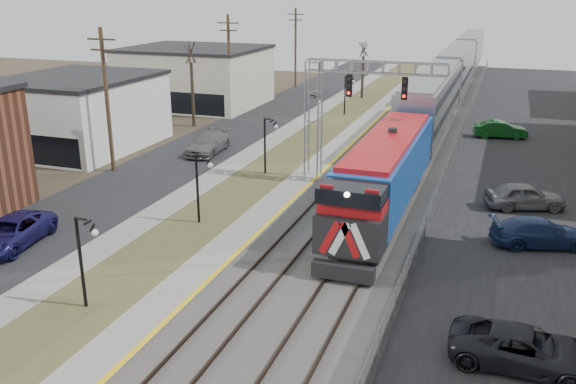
% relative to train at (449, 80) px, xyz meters
% --- Properties ---
extents(street_west, '(7.00, 120.00, 0.04)m').
position_rel_train_xyz_m(street_west, '(-17.00, -22.81, -2.90)').
color(street_west, black).
rests_on(street_west, ground).
extents(sidewalk, '(2.00, 120.00, 0.08)m').
position_rel_train_xyz_m(sidewalk, '(-12.50, -22.81, -2.88)').
color(sidewalk, gray).
rests_on(sidewalk, ground).
extents(grass_median, '(4.00, 120.00, 0.06)m').
position_rel_train_xyz_m(grass_median, '(-9.50, -22.81, -2.89)').
color(grass_median, '#484A27').
rests_on(grass_median, ground).
extents(platform, '(2.00, 120.00, 0.24)m').
position_rel_train_xyz_m(platform, '(-6.50, -22.81, -2.80)').
color(platform, gray).
rests_on(platform, ground).
extents(ballast_bed, '(8.00, 120.00, 0.20)m').
position_rel_train_xyz_m(ballast_bed, '(-1.50, -22.81, -2.82)').
color(ballast_bed, '#595651').
rests_on(ballast_bed, ground).
extents(parking_lot, '(16.00, 120.00, 0.04)m').
position_rel_train_xyz_m(parking_lot, '(10.50, -22.81, -2.90)').
color(parking_lot, black).
rests_on(parking_lot, ground).
extents(platform_edge, '(0.24, 120.00, 0.01)m').
position_rel_train_xyz_m(platform_edge, '(-5.62, -22.81, -2.67)').
color(platform_edge, gold).
rests_on(platform_edge, platform).
extents(track_near, '(1.58, 120.00, 0.15)m').
position_rel_train_xyz_m(track_near, '(-3.50, -22.81, -2.64)').
color(track_near, '#2D2119').
rests_on(track_near, ballast_bed).
extents(track_far, '(1.58, 120.00, 0.15)m').
position_rel_train_xyz_m(track_far, '(-0.00, -22.81, -2.64)').
color(track_far, '#2D2119').
rests_on(track_far, ballast_bed).
extents(train, '(3.00, 85.85, 5.33)m').
position_rel_train_xyz_m(train, '(0.00, 0.00, 0.00)').
color(train, '#144DA8').
rests_on(train, ground).
extents(signal_gantry, '(9.00, 1.07, 8.15)m').
position_rel_train_xyz_m(signal_gantry, '(-4.28, -29.82, 2.67)').
color(signal_gantry, gray).
rests_on(signal_gantry, ground).
extents(lampposts, '(0.14, 62.14, 4.00)m').
position_rel_train_xyz_m(lampposts, '(-9.50, -39.52, -0.92)').
color(lampposts, black).
rests_on(lampposts, ground).
extents(utility_poles, '(0.28, 80.28, 10.00)m').
position_rel_train_xyz_m(utility_poles, '(-20.00, -32.81, 2.08)').
color(utility_poles, '#4C3823').
rests_on(utility_poles, ground).
extents(fence, '(0.04, 120.00, 1.60)m').
position_rel_train_xyz_m(fence, '(2.70, -22.81, -2.12)').
color(fence, gray).
rests_on(fence, ground).
extents(buildings_west, '(14.00, 67.00, 7.00)m').
position_rel_train_xyz_m(buildings_west, '(-26.50, -33.60, 0.09)').
color(buildings_west, beige).
rests_on(buildings_west, ground).
extents(bare_trees, '(12.30, 42.30, 5.95)m').
position_rel_train_xyz_m(bare_trees, '(-18.16, -18.89, -0.22)').
color(bare_trees, '#382D23').
rests_on(bare_trees, ground).
extents(car_lot_c, '(5.18, 2.55, 1.41)m').
position_rel_train_xyz_m(car_lot_c, '(7.44, -48.19, -2.21)').
color(car_lot_c, black).
rests_on(car_lot_c, ground).
extents(car_lot_d, '(5.26, 3.32, 1.42)m').
position_rel_train_xyz_m(car_lot_d, '(8.30, -36.83, -2.21)').
color(car_lot_d, '#16254E').
rests_on(car_lot_d, ground).
extents(car_lot_e, '(4.92, 3.23, 1.56)m').
position_rel_train_xyz_m(car_lot_e, '(7.61, -31.27, -2.14)').
color(car_lot_e, slate).
rests_on(car_lot_e, ground).
extents(car_lot_f, '(4.68, 2.32, 1.47)m').
position_rel_train_xyz_m(car_lot_f, '(5.81, -13.05, -2.18)').
color(car_lot_f, '#0D4215').
rests_on(car_lot_f, ground).
extents(car_street_a, '(3.19, 5.59, 1.47)m').
position_rel_train_xyz_m(car_street_a, '(-16.93, -45.90, -2.18)').
color(car_street_a, '#191750').
rests_on(car_street_a, ground).
extents(car_street_b, '(2.65, 5.55, 1.56)m').
position_rel_train_xyz_m(car_street_b, '(-15.82, -26.11, -2.14)').
color(car_street_b, slate).
rests_on(car_street_b, ground).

